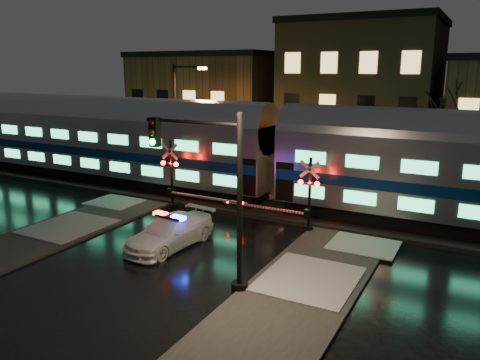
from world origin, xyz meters
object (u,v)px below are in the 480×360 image
(crossing_signal_right, at_px, (302,201))
(crossing_signal_left, at_px, (176,182))
(traffic_light, at_px, (214,197))
(police_car, at_px, (170,232))
(streetlight, at_px, (179,114))

(crossing_signal_right, distance_m, crossing_signal_left, 7.63)
(crossing_signal_right, relative_size, traffic_light, 0.81)
(police_car, distance_m, crossing_signal_left, 5.82)
(traffic_light, bearing_deg, police_car, 156.47)
(police_car, bearing_deg, crossing_signal_left, 127.66)
(police_car, bearing_deg, traffic_light, -26.96)
(streetlight, bearing_deg, crossing_signal_left, -56.35)
(police_car, relative_size, streetlight, 0.61)
(crossing_signal_left, bearing_deg, streetlight, 123.65)
(traffic_light, relative_size, streetlight, 0.79)
(police_car, relative_size, crossing_signal_left, 0.88)
(crossing_signal_right, relative_size, crossing_signal_left, 0.94)
(police_car, xyz_separation_m, crossing_signal_left, (-3.09, 4.84, 0.95))
(police_car, bearing_deg, crossing_signal_right, 51.91)
(crossing_signal_left, relative_size, streetlight, 0.69)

